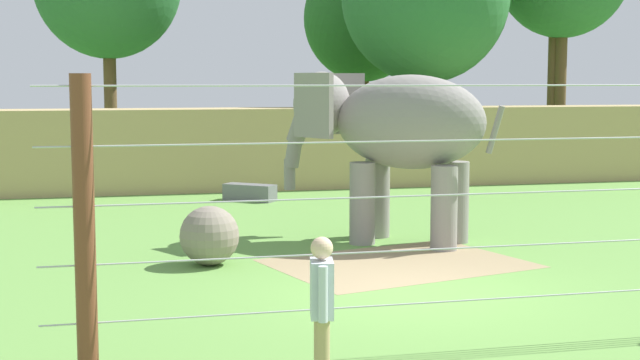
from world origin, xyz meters
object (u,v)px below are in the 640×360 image
(enrichment_ball, at_px, (209,236))
(zookeeper, at_px, (322,312))
(elephant, at_px, (393,130))
(feed_trough, at_px, (250,192))

(enrichment_ball, relative_size, zookeeper, 0.62)
(elephant, bearing_deg, feed_trough, 104.61)
(elephant, relative_size, feed_trough, 2.85)
(feed_trough, bearing_deg, enrichment_ball, -103.76)
(enrichment_ball, bearing_deg, feed_trough, 76.24)
(enrichment_ball, bearing_deg, elephant, 20.84)
(elephant, xyz_separation_m, feed_trough, (-1.76, 6.77, -2.00))
(zookeeper, relative_size, feed_trough, 1.19)
(elephant, bearing_deg, zookeeper, -112.38)
(elephant, relative_size, zookeeper, 2.39)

